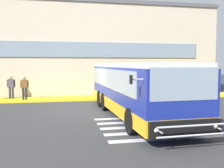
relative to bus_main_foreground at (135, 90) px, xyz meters
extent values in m
cube|color=#353538|center=(-1.92, 1.93, -1.34)|extent=(80.00, 90.00, 0.02)
cube|color=silver|center=(0.08, -4.07, -1.33)|extent=(4.40, 0.36, 0.01)
cube|color=silver|center=(0.08, -3.17, -1.33)|extent=(4.40, 0.36, 0.01)
cube|color=silver|center=(0.08, -2.27, -1.33)|extent=(4.40, 0.36, 0.01)
cube|color=silver|center=(0.08, -1.37, -1.33)|extent=(4.40, 0.36, 0.01)
cube|color=silver|center=(0.08, -0.47, -1.33)|extent=(4.40, 0.36, 0.01)
cube|color=beige|center=(-1.92, 13.93, 2.44)|extent=(23.41, 12.00, 7.54)
cube|color=#56565B|center=(-1.92, 13.93, 6.36)|extent=(23.61, 12.20, 0.30)
cube|color=gray|center=(-0.92, 7.89, 2.47)|extent=(17.41, 0.10, 1.20)
cube|color=yellow|center=(-1.92, 6.73, -1.26)|extent=(27.41, 2.00, 0.15)
cube|color=navy|center=(0.00, 0.03, 0.09)|extent=(2.86, 10.18, 2.15)
cube|color=#F2AD19|center=(0.00, 0.03, -0.71)|extent=(2.90, 10.22, 0.55)
cube|color=silver|center=(0.00, 0.03, 1.27)|extent=(2.75, 9.97, 0.20)
cube|color=#8C9EAD|center=(0.15, -4.97, 0.69)|extent=(2.35, 0.19, 1.05)
cube|color=#8C9EAD|center=(1.28, 0.37, 0.59)|extent=(0.31, 8.90, 0.95)
cube|color=#8C9EAD|center=(-1.30, 0.29, 0.59)|extent=(0.31, 8.90, 0.95)
cube|color=black|center=(0.15, -4.97, 1.05)|extent=(2.15, 0.17, 0.28)
cube|color=black|center=(0.16, -5.10, -0.70)|extent=(2.45, 0.28, 0.52)
sphere|color=beige|center=(1.18, -5.11, -0.68)|extent=(0.18, 0.18, 0.18)
sphere|color=beige|center=(-0.87, -5.17, -0.68)|extent=(0.18, 0.18, 0.18)
cylinder|color=#B7B7BF|center=(-1.35, -4.82, 0.84)|extent=(0.40, 0.06, 0.05)
cube|color=black|center=(-1.55, -4.83, 0.84)|extent=(0.05, 0.20, 0.28)
cylinder|color=black|center=(1.27, -3.19, -0.83)|extent=(0.33, 1.01, 1.00)
cylinder|color=black|center=(-1.08, -3.26, -0.83)|extent=(0.33, 1.01, 1.00)
cylinder|color=black|center=(1.12, 1.91, -0.83)|extent=(0.33, 1.01, 1.00)
cylinder|color=black|center=(-1.23, 1.84, -0.83)|extent=(0.33, 1.01, 1.00)
cylinder|color=black|center=(1.08, 3.21, -0.83)|extent=(0.33, 1.01, 1.00)
cylinder|color=black|center=(-1.27, 3.14, -0.83)|extent=(0.33, 1.01, 1.00)
cylinder|color=#B7B7BF|center=(0.17, -5.47, -0.83)|extent=(2.25, 0.13, 0.06)
cylinder|color=#B7B7BF|center=(0.17, -5.47, -0.53)|extent=(2.25, 0.13, 0.06)
cylinder|color=#B7B7BF|center=(1.14, -5.24, -0.68)|extent=(0.07, 0.50, 0.05)
cylinder|color=#B7B7BF|center=(-0.81, -5.30, -0.68)|extent=(0.07, 0.50, 0.05)
cylinder|color=#2D2D33|center=(-7.14, 7.05, -0.76)|extent=(0.15, 0.15, 0.85)
cylinder|color=#2D2D33|center=(-7.34, 7.06, -0.76)|extent=(0.15, 0.15, 0.85)
cube|color=#4C4751|center=(-7.24, 7.06, -0.04)|extent=(0.39, 0.24, 0.58)
sphere|color=tan|center=(-7.24, 7.06, 0.38)|extent=(0.23, 0.23, 0.23)
cylinder|color=#4C4751|center=(-6.99, 7.04, -0.09)|extent=(0.09, 0.09, 0.55)
cylinder|color=#4C4751|center=(-7.49, 7.07, -0.09)|extent=(0.09, 0.09, 0.55)
cylinder|color=#2D2D33|center=(-6.12, 6.28, -0.76)|extent=(0.15, 0.15, 0.85)
cylinder|color=#2D2D33|center=(-6.31, 6.22, -0.76)|extent=(0.15, 0.15, 0.85)
cube|color=#996633|center=(-6.22, 6.25, -0.04)|extent=(0.43, 0.32, 0.58)
sphere|color=tan|center=(-6.22, 6.25, 0.38)|extent=(0.23, 0.23, 0.23)
cylinder|color=#996633|center=(-5.98, 6.33, -0.09)|extent=(0.09, 0.09, 0.55)
cylinder|color=#996633|center=(-6.46, 6.18, -0.09)|extent=(0.09, 0.09, 0.55)
camera|label=1|loc=(-3.65, -12.33, 1.31)|focal=40.57mm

